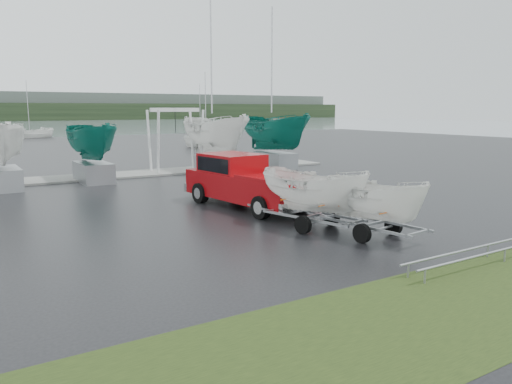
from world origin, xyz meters
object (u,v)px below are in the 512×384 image
Objects in this scene: pickup_truck at (243,180)px; trailer_hitched at (376,163)px; trailer_parked at (314,153)px; boat_hoist at (176,131)px.

pickup_truck is 1.54× the size of trailer_hitched.
trailer_parked reaches higher than pickup_truck.
boat_hoist reaches higher than pickup_truck.
trailer_parked is at bearing -97.39° from boat_hoist.
trailer_parked is 17.20m from boat_hoist.
trailer_parked is at bearing -97.61° from pickup_truck.
trailer_hitched is 19.06m from boat_hoist.
trailer_hitched reaches higher than pickup_truck.
trailer_hitched is at bearing -79.97° from trailer_parked.
trailer_parked reaches higher than trailer_hitched.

